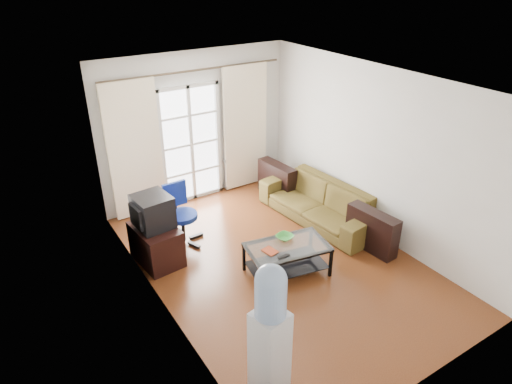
% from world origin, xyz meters
% --- Properties ---
extents(floor, '(5.20, 5.20, 0.00)m').
position_xyz_m(floor, '(0.00, 0.00, 0.00)').
color(floor, brown).
rests_on(floor, ground).
extents(ceiling, '(5.20, 5.20, 0.00)m').
position_xyz_m(ceiling, '(0.00, 0.00, 2.70)').
color(ceiling, white).
rests_on(ceiling, wall_back).
extents(wall_back, '(3.60, 0.02, 2.70)m').
position_xyz_m(wall_back, '(0.00, 2.60, 1.35)').
color(wall_back, silver).
rests_on(wall_back, floor).
extents(wall_front, '(3.60, 0.02, 2.70)m').
position_xyz_m(wall_front, '(0.00, -2.60, 1.35)').
color(wall_front, silver).
rests_on(wall_front, floor).
extents(wall_left, '(0.02, 5.20, 2.70)m').
position_xyz_m(wall_left, '(-1.80, 0.00, 1.35)').
color(wall_left, silver).
rests_on(wall_left, floor).
extents(wall_right, '(0.02, 5.20, 2.70)m').
position_xyz_m(wall_right, '(1.80, 0.00, 1.35)').
color(wall_right, silver).
rests_on(wall_right, floor).
extents(french_door, '(1.16, 0.06, 2.15)m').
position_xyz_m(french_door, '(-0.15, 2.54, 1.07)').
color(french_door, white).
rests_on(french_door, wall_back).
extents(curtain_rod, '(3.30, 0.04, 0.04)m').
position_xyz_m(curtain_rod, '(0.00, 2.50, 2.38)').
color(curtain_rod, '#4C3F2D').
rests_on(curtain_rod, wall_back).
extents(curtain_left, '(0.90, 0.07, 2.35)m').
position_xyz_m(curtain_left, '(-1.20, 2.48, 1.20)').
color(curtain_left, '#FFF0CD').
rests_on(curtain_left, curtain_rod).
extents(curtain_right, '(0.90, 0.07, 2.35)m').
position_xyz_m(curtain_right, '(0.95, 2.48, 1.20)').
color(curtain_right, '#FFF0CD').
rests_on(curtain_right, curtain_rod).
extents(radiator, '(0.64, 0.12, 0.64)m').
position_xyz_m(radiator, '(0.80, 2.50, 0.33)').
color(radiator, '#9E9EA1').
rests_on(radiator, floor).
extents(sofa, '(2.41, 1.29, 0.66)m').
position_xyz_m(sofa, '(1.31, 0.65, 0.33)').
color(sofa, brown).
rests_on(sofa, floor).
extents(coffee_table, '(1.24, 0.85, 0.46)m').
position_xyz_m(coffee_table, '(-0.05, -0.28, 0.30)').
color(coffee_table, silver).
rests_on(coffee_table, floor).
extents(bowl, '(0.36, 0.36, 0.06)m').
position_xyz_m(bowl, '(0.02, -0.11, 0.49)').
color(bowl, green).
rests_on(bowl, coffee_table).
extents(book, '(0.22, 0.26, 0.02)m').
position_xyz_m(book, '(-0.41, -0.28, 0.47)').
color(book, '#AC1531').
rests_on(book, coffee_table).
extents(remote, '(0.17, 0.06, 0.02)m').
position_xyz_m(remote, '(-0.25, -0.47, 0.47)').
color(remote, black).
rests_on(remote, coffee_table).
extents(tv_stand, '(0.61, 0.85, 0.58)m').
position_xyz_m(tv_stand, '(-1.50, 1.00, 0.29)').
color(tv_stand, black).
rests_on(tv_stand, floor).
extents(crt_tv, '(0.57, 0.57, 0.48)m').
position_xyz_m(crt_tv, '(-1.50, 1.04, 0.82)').
color(crt_tv, black).
rests_on(crt_tv, tv_stand).
extents(task_chair, '(0.69, 0.69, 0.98)m').
position_xyz_m(task_chair, '(-0.96, 1.28, 0.29)').
color(task_chair, black).
rests_on(task_chair, floor).
extents(water_cooler, '(0.38, 0.38, 1.58)m').
position_xyz_m(water_cooler, '(-1.37, -1.79, 0.83)').
color(water_cooler, silver).
rests_on(water_cooler, floor).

